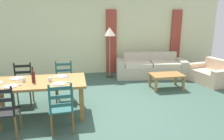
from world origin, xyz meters
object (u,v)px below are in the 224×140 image
Objects in this scene: dining_chair_near_left at (5,112)px; couch at (150,68)px; wine_glass_near_right at (68,77)px; dining_chair_far_right at (64,82)px; dining_chair_far_left at (23,84)px; coffee_cup_primary at (50,79)px; coffee_cup_secondary at (24,80)px; wine_glass_near_left at (19,79)px; dining_table at (38,85)px; dining_chair_near_right at (61,108)px; standing_lamp at (110,35)px; armchair_upholstered at (211,75)px; wine_bottle at (33,77)px; coffee_table at (167,76)px.

dining_chair_near_left reaches higher than couch.
dining_chair_far_right is at bearing 98.30° from wine_glass_near_right.
dining_chair_far_left is 5.96× the size of wine_glass_near_right.
dining_chair_far_left is 0.40× the size of couch.
coffee_cup_secondary is at bearing 171.50° from coffee_cup_primary.
wine_glass_near_left is (0.14, 0.59, 0.38)m from dining_chair_near_left.
coffee_cup_secondary is (0.20, -0.70, 0.32)m from dining_chair_far_left.
wine_glass_near_left is at bearing -170.14° from coffee_cup_primary.
wine_glass_near_right is at bearing -14.34° from dining_table.
dining_chair_near_right is 1.13m from coffee_cup_secondary.
standing_lamp is at bearing 50.22° from wine_glass_near_left.
dining_table is at bearing -127.24° from standing_lamp.
standing_lamp reaches higher than armchair_upholstered.
dining_chair_near_right is 4.13m from couch.
wine_bottle is 0.35× the size of coffee_table.
dining_chair_near_left is 4.16m from coffee_table.
coffee_cup_primary is (-0.23, -0.79, 0.32)m from dining_chair_far_right.
standing_lamp is (2.34, 3.23, 0.93)m from dining_chair_near_left.
wine_bottle reaches higher than coffee_cup_secondary.
dining_chair_near_left is at bearing -89.41° from dining_chair_far_left.
dining_chair_near_right is 1.07m from wine_glass_near_left.
dining_chair_far_right is 5.96× the size of wine_glass_near_right.
coffee_table is at bearing 7.11° from dining_chair_far_right.
wine_bottle is 0.19× the size of standing_lamp.
wine_bottle is at bearing 171.69° from wine_glass_near_right.
wine_glass_near_left is 0.19m from coffee_cup_secondary.
dining_chair_far_left is at bearing 116.97° from wine_bottle.
dining_chair_far_right reaches higher than wine_glass_near_right.
coffee_cup_secondary is 0.07× the size of armchair_upholstered.
wine_glass_near_right is 0.18× the size of coffee_table.
dining_chair_near_right reaches higher than coffee_cup_secondary.
dining_chair_far_left is 5.96× the size of wine_glass_near_left.
wine_bottle reaches higher than dining_table.
dining_chair_far_left reaches higher than wine_glass_near_left.
dining_chair_near_left is at bearing -153.90° from coffee_table.
wine_glass_near_left is at bearing 142.49° from dining_chair_near_right.
armchair_upholstered is (4.25, 1.51, -0.61)m from wine_glass_near_right.
dining_chair_far_left reaches higher than coffee_cup_secondary.
wine_bottle is 0.32m from coffee_cup_primary.
dining_chair_near_right is at bearing -51.89° from wine_bottle.
standing_lamp is (2.20, 2.64, 0.55)m from wine_glass_near_left.
couch is (3.52, 2.28, -0.50)m from coffee_cup_secondary.
wine_glass_near_right is 0.89m from coffee_cup_secondary.
wine_glass_near_left is (-0.24, -0.09, -0.01)m from wine_bottle.
dining_chair_far_right reaches higher than coffee_table.
wine_glass_near_left reaches higher than armchair_upholstered.
coffee_table is at bearing 26.10° from dining_chair_near_left.
coffee_cup_primary reaches higher than armchair_upholstered.
dining_chair_far_right is at bearing 48.64° from wine_glass_near_left.
dining_chair_near_left is 10.67× the size of coffee_cup_primary.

